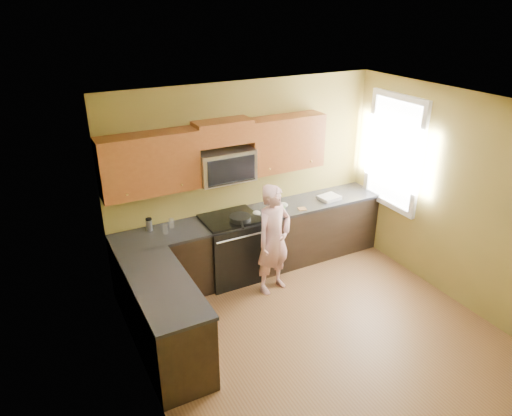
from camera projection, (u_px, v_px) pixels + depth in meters
floor at (322, 337)px, 5.54m from camera, size 4.00×4.00×0.00m
ceiling at (338, 111)px, 4.42m from camera, size 4.00×4.00×0.00m
wall_back at (246, 177)px, 6.59m from camera, size 4.00×0.00×4.00m
wall_front at (492, 352)px, 3.37m from camera, size 4.00×0.00×4.00m
wall_left at (145, 286)px, 4.14m from camera, size 0.00×4.00×4.00m
wall_right at (460, 201)px, 5.83m from camera, size 0.00×4.00×4.00m
cabinet_back_run at (255, 243)px, 6.73m from camera, size 4.00×0.60×0.88m
cabinet_left_run at (165, 320)px, 5.12m from camera, size 0.60×1.60×0.88m
countertop_back at (256, 214)px, 6.53m from camera, size 4.00×0.62×0.04m
countertop_left at (162, 285)px, 4.94m from camera, size 0.62×1.60×0.04m
stove at (231, 248)px, 6.53m from camera, size 0.76×0.65×0.95m
microwave at (225, 180)px, 6.22m from camera, size 0.76×0.40×0.42m
upper_cab_left at (152, 192)px, 5.83m from camera, size 1.22×0.33×0.75m
upper_cab_right at (284, 168)px, 6.65m from camera, size 1.12×0.33×0.75m
upper_cab_over_mw at (223, 132)px, 5.98m from camera, size 0.76×0.33×0.30m
window at (394, 153)px, 6.66m from camera, size 0.06×1.06×1.66m
woman at (274, 240)px, 6.15m from camera, size 0.63×0.49×1.53m
frying_pan at (240, 220)px, 6.25m from camera, size 0.44×0.57×0.07m
butter_tub at (280, 212)px, 6.56m from camera, size 0.16×0.16×0.10m
toast_slice at (302, 209)px, 6.63m from camera, size 0.13×0.13×0.01m
napkin_a at (257, 213)px, 6.45m from camera, size 0.13×0.14×0.06m
napkin_b at (284, 205)px, 6.70m from camera, size 0.14×0.15×0.07m
dish_towel at (329, 198)px, 6.96m from camera, size 0.33×0.27×0.05m
travel_mug at (150, 230)px, 6.04m from camera, size 0.08×0.08×0.17m
glass_a at (149, 225)px, 6.05m from camera, size 0.08×0.08×0.12m
glass_b at (171, 223)px, 6.10m from camera, size 0.07×0.07×0.12m
glass_c at (166, 229)px, 5.95m from camera, size 0.09×0.09×0.12m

